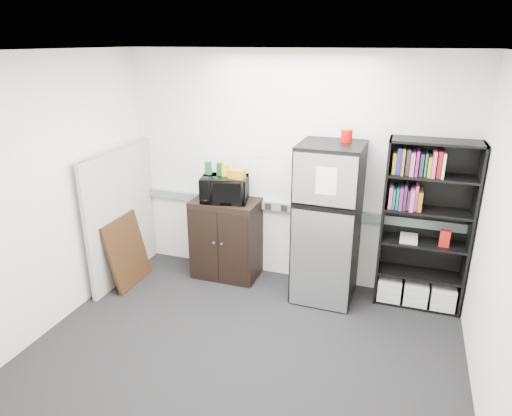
# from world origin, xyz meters

# --- Properties ---
(floor) EXTENTS (4.00, 4.00, 0.00)m
(floor) POSITION_xyz_m (0.00, 0.00, 0.00)
(floor) COLOR black
(floor) RESTS_ON ground
(wall_back) EXTENTS (4.00, 0.02, 2.70)m
(wall_back) POSITION_xyz_m (0.00, 1.75, 1.35)
(wall_back) COLOR white
(wall_back) RESTS_ON floor
(wall_right) EXTENTS (0.02, 3.50, 2.70)m
(wall_right) POSITION_xyz_m (2.00, 0.00, 1.35)
(wall_right) COLOR white
(wall_right) RESTS_ON floor
(wall_left) EXTENTS (0.02, 3.50, 2.70)m
(wall_left) POSITION_xyz_m (-2.00, 0.00, 1.35)
(wall_left) COLOR white
(wall_left) RESTS_ON floor
(ceiling) EXTENTS (4.00, 3.50, 0.02)m
(ceiling) POSITION_xyz_m (0.00, 0.00, 2.70)
(ceiling) COLOR white
(ceiling) RESTS_ON wall_back
(electrical_raceway) EXTENTS (3.92, 0.05, 0.10)m
(electrical_raceway) POSITION_xyz_m (0.00, 1.72, 0.90)
(electrical_raceway) COLOR slate
(electrical_raceway) RESTS_ON wall_back
(wall_note) EXTENTS (0.14, 0.00, 0.10)m
(wall_note) POSITION_xyz_m (-0.35, 1.74, 1.55)
(wall_note) COLOR white
(wall_note) RESTS_ON wall_back
(bookshelf) EXTENTS (0.90, 0.34, 1.85)m
(bookshelf) POSITION_xyz_m (1.53, 1.57, 0.91)
(bookshelf) COLOR black
(bookshelf) RESTS_ON floor
(cubicle_partition) EXTENTS (0.06, 1.30, 1.62)m
(cubicle_partition) POSITION_xyz_m (-1.90, 1.08, 0.81)
(cubicle_partition) COLOR #9E9B8C
(cubicle_partition) RESTS_ON floor
(cabinet) EXTENTS (0.79, 0.52, 0.99)m
(cabinet) POSITION_xyz_m (-0.72, 1.50, 0.49)
(cabinet) COLOR black
(cabinet) RESTS_ON floor
(microwave) EXTENTS (0.60, 0.47, 0.30)m
(microwave) POSITION_xyz_m (-0.72, 1.48, 1.14)
(microwave) COLOR black
(microwave) RESTS_ON cabinet
(snack_box_a) EXTENTS (0.08, 0.06, 0.15)m
(snack_box_a) POSITION_xyz_m (-0.94, 1.52, 1.36)
(snack_box_a) COLOR #18542D
(snack_box_a) RESTS_ON microwave
(snack_box_b) EXTENTS (0.08, 0.06, 0.15)m
(snack_box_b) POSITION_xyz_m (-0.79, 1.52, 1.36)
(snack_box_b) COLOR #0D3B15
(snack_box_b) RESTS_ON microwave
(snack_box_c) EXTENTS (0.08, 0.06, 0.14)m
(snack_box_c) POSITION_xyz_m (-0.72, 1.52, 1.35)
(snack_box_c) COLOR gold
(snack_box_c) RESTS_ON microwave
(snack_bag) EXTENTS (0.19, 0.13, 0.10)m
(snack_bag) POSITION_xyz_m (-0.56, 1.47, 1.33)
(snack_bag) COLOR #B87F12
(snack_bag) RESTS_ON microwave
(refrigerator) EXTENTS (0.68, 0.71, 1.78)m
(refrigerator) POSITION_xyz_m (0.52, 1.42, 0.89)
(refrigerator) COLOR black
(refrigerator) RESTS_ON floor
(coffee_can) EXTENTS (0.12, 0.12, 0.17)m
(coffee_can) POSITION_xyz_m (0.64, 1.55, 1.86)
(coffee_can) COLOR #AC0709
(coffee_can) RESTS_ON refrigerator
(framed_poster) EXTENTS (0.21, 0.65, 0.82)m
(framed_poster) POSITION_xyz_m (-1.77, 0.94, 0.42)
(framed_poster) COLOR black
(framed_poster) RESTS_ON floor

